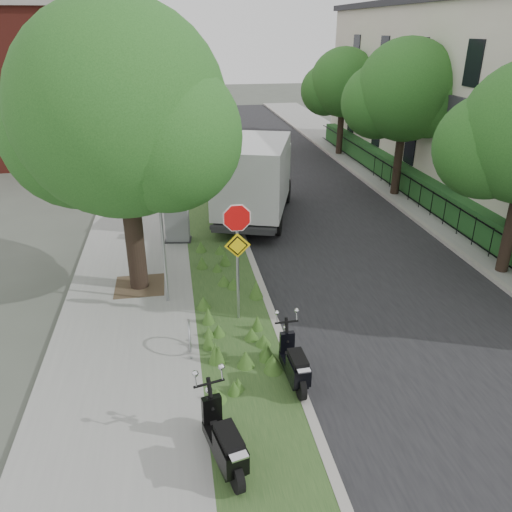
{
  "coord_description": "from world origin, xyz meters",
  "views": [
    {
      "loc": [
        -2.79,
        -10.39,
        6.95
      ],
      "look_at": [
        -0.75,
        1.76,
        1.3
      ],
      "focal_mm": 35.0,
      "sensor_mm": 36.0,
      "label": 1
    }
  ],
  "objects_px": {
    "sign_assembly": "(237,239)",
    "utility_cabinet": "(177,225)",
    "scooter_near": "(226,448)",
    "box_truck": "(255,175)",
    "scooter_far": "(295,369)"
  },
  "relations": [
    {
      "from": "scooter_near",
      "to": "utility_cabinet",
      "type": "bearing_deg",
      "value": 93.07
    },
    {
      "from": "sign_assembly",
      "to": "box_truck",
      "type": "height_order",
      "value": "sign_assembly"
    },
    {
      "from": "scooter_far",
      "to": "box_truck",
      "type": "xyz_separation_m",
      "value": [
        0.88,
        10.4,
        1.24
      ]
    },
    {
      "from": "sign_assembly",
      "to": "utility_cabinet",
      "type": "relative_size",
      "value": 2.68
    },
    {
      "from": "scooter_far",
      "to": "utility_cabinet",
      "type": "xyz_separation_m",
      "value": [
        -2.21,
        8.3,
        0.17
      ]
    },
    {
      "from": "sign_assembly",
      "to": "utility_cabinet",
      "type": "height_order",
      "value": "sign_assembly"
    },
    {
      "from": "sign_assembly",
      "to": "utility_cabinet",
      "type": "bearing_deg",
      "value": 104.32
    },
    {
      "from": "scooter_near",
      "to": "utility_cabinet",
      "type": "relative_size",
      "value": 1.57
    },
    {
      "from": "sign_assembly",
      "to": "box_truck",
      "type": "xyz_separation_m",
      "value": [
        1.69,
        7.59,
        -0.56
      ]
    },
    {
      "from": "sign_assembly",
      "to": "box_truck",
      "type": "bearing_deg",
      "value": 77.44
    },
    {
      "from": "scooter_near",
      "to": "utility_cabinet",
      "type": "distance_m",
      "value": 10.24
    },
    {
      "from": "box_truck",
      "to": "sign_assembly",
      "type": "bearing_deg",
      "value": -102.56
    },
    {
      "from": "scooter_near",
      "to": "box_truck",
      "type": "bearing_deg",
      "value": 78.36
    },
    {
      "from": "sign_assembly",
      "to": "scooter_near",
      "type": "distance_m",
      "value": 5.13
    },
    {
      "from": "box_truck",
      "to": "utility_cabinet",
      "type": "height_order",
      "value": "box_truck"
    }
  ]
}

